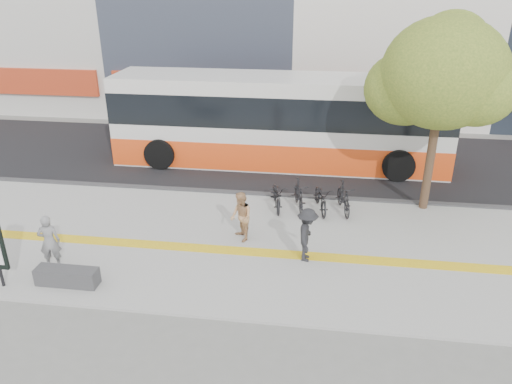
# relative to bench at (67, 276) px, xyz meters

# --- Properties ---
(ground) EXTENTS (120.00, 120.00, 0.00)m
(ground) POSITION_rel_bench_xyz_m (2.60, 1.20, -0.30)
(ground) COLOR slate
(ground) RESTS_ON ground
(sidewalk) EXTENTS (40.00, 7.00, 0.08)m
(sidewalk) POSITION_rel_bench_xyz_m (2.60, 2.70, -0.27)
(sidewalk) COLOR gray
(sidewalk) RESTS_ON ground
(tactile_strip) EXTENTS (40.00, 0.45, 0.01)m
(tactile_strip) POSITION_rel_bench_xyz_m (2.60, 2.20, -0.22)
(tactile_strip) COLOR yellow
(tactile_strip) RESTS_ON sidewalk
(street) EXTENTS (40.00, 8.00, 0.06)m
(street) POSITION_rel_bench_xyz_m (2.60, 10.20, -0.28)
(street) COLOR black
(street) RESTS_ON ground
(curb) EXTENTS (40.00, 0.25, 0.14)m
(curb) POSITION_rel_bench_xyz_m (2.60, 6.20, -0.23)
(curb) COLOR #323235
(curb) RESTS_ON ground
(bench) EXTENTS (1.60, 0.45, 0.45)m
(bench) POSITION_rel_bench_xyz_m (0.00, 0.00, 0.00)
(bench) COLOR #323235
(bench) RESTS_ON sidewalk
(street_tree) EXTENTS (4.40, 3.80, 6.31)m
(street_tree) POSITION_rel_bench_xyz_m (9.78, 6.02, 4.21)
(street_tree) COLOR #392A1A
(street_tree) RESTS_ON sidewalk
(bus) EXTENTS (13.51, 3.20, 3.60)m
(bus) POSITION_rel_bench_xyz_m (4.49, 9.70, 1.45)
(bus) COLOR silver
(bus) RESTS_ON street
(bicycle_row) EXTENTS (3.09, 1.83, 1.01)m
(bicycle_row) POSITION_rel_bench_xyz_m (5.94, 5.20, 0.26)
(bicycle_row) COLOR black
(bicycle_row) RESTS_ON sidewalk
(seated_woman) EXTENTS (0.65, 0.53, 1.53)m
(seated_woman) POSITION_rel_bench_xyz_m (-0.80, 0.74, 0.54)
(seated_woman) COLOR black
(seated_woman) RESTS_ON sidewalk
(pedestrian_tan) EXTENTS (0.86, 0.92, 1.51)m
(pedestrian_tan) POSITION_rel_bench_xyz_m (4.02, 2.87, 0.53)
(pedestrian_tan) COLOR tan
(pedestrian_tan) RESTS_ON sidewalk
(pedestrian_dark) EXTENTS (0.61, 1.02, 1.54)m
(pedestrian_dark) POSITION_rel_bench_xyz_m (5.99, 2.03, 0.55)
(pedestrian_dark) COLOR black
(pedestrian_dark) RESTS_ON sidewalk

